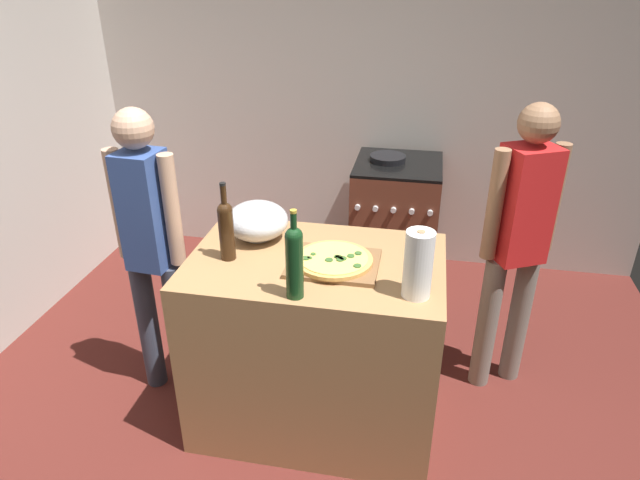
# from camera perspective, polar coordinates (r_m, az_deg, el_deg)

# --- Properties ---
(ground_plane) EXTENTS (4.34, 3.21, 0.02)m
(ground_plane) POSITION_cam_1_polar(r_m,az_deg,el_deg) (3.52, -0.58, -11.11)
(ground_plane) COLOR #511E19
(kitchen_wall_rear) EXTENTS (4.34, 0.10, 2.60)m
(kitchen_wall_rear) POSITION_cam_1_polar(r_m,az_deg,el_deg) (4.19, 3.17, 15.13)
(kitchen_wall_rear) COLOR #BCB7AD
(kitchen_wall_rear) RESTS_ON ground_plane
(counter) EXTENTS (1.16, 0.76, 0.93)m
(counter) POSITION_cam_1_polar(r_m,az_deg,el_deg) (2.79, -0.40, -10.38)
(counter) COLOR #9E7247
(counter) RESTS_ON ground_plane
(cutting_board) EXTENTS (0.40, 0.32, 0.02)m
(cutting_board) POSITION_cam_1_polar(r_m,az_deg,el_deg) (2.49, 1.39, -2.41)
(cutting_board) COLOR brown
(cutting_board) RESTS_ON counter
(pizza) EXTENTS (0.35, 0.35, 0.03)m
(pizza) POSITION_cam_1_polar(r_m,az_deg,el_deg) (2.48, 1.41, -1.99)
(pizza) COLOR tan
(pizza) RESTS_ON cutting_board
(mixing_bowl) EXTENTS (0.30, 0.30, 0.18)m
(mixing_bowl) POSITION_cam_1_polar(r_m,az_deg,el_deg) (2.71, -6.43, 1.96)
(mixing_bowl) COLOR #B2B2B7
(mixing_bowl) RESTS_ON counter
(paper_towel_roll) EXTENTS (0.12, 0.12, 0.29)m
(paper_towel_roll) POSITION_cam_1_polar(r_m,az_deg,el_deg) (2.24, 9.99, -2.48)
(paper_towel_roll) COLOR white
(paper_towel_roll) RESTS_ON counter
(wine_bottle_amber) EXTENTS (0.07, 0.07, 0.38)m
(wine_bottle_amber) POSITION_cam_1_polar(r_m,az_deg,el_deg) (2.19, -2.63, -1.99)
(wine_bottle_amber) COLOR #143819
(wine_bottle_amber) RESTS_ON counter
(wine_bottle_dark) EXTENTS (0.07, 0.07, 0.37)m
(wine_bottle_dark) POSITION_cam_1_polar(r_m,az_deg,el_deg) (2.51, -9.55, 1.26)
(wine_bottle_dark) COLOR #331E0F
(wine_bottle_dark) RESTS_ON counter
(stove) EXTENTS (0.59, 0.64, 0.94)m
(stove) POSITION_cam_1_polar(r_m,az_deg,el_deg) (4.04, 7.63, 1.81)
(stove) COLOR brown
(stove) RESTS_ON ground_plane
(person_in_stripes) EXTENTS (0.36, 0.21, 1.57)m
(person_in_stripes) POSITION_cam_1_polar(r_m,az_deg,el_deg) (2.88, -16.87, -0.44)
(person_in_stripes) COLOR #383D4C
(person_in_stripes) RESTS_ON ground_plane
(person_in_red) EXTENTS (0.37, 0.28, 1.58)m
(person_in_red) POSITION_cam_1_polar(r_m,az_deg,el_deg) (2.97, 19.58, 0.41)
(person_in_red) COLOR slate
(person_in_red) RESTS_ON ground_plane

